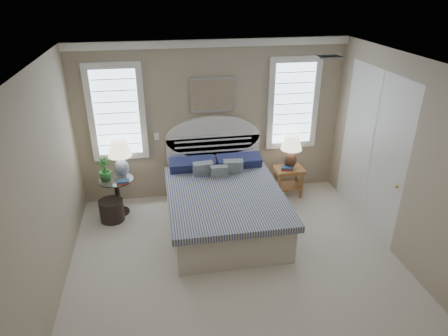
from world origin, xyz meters
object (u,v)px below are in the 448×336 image
Objects in this scene: bed at (223,201)px; nightstand_right at (288,175)px; side_table_left at (117,192)px; floor_pot at (112,210)px; lamp_left at (120,155)px; lamp_right at (291,148)px.

nightstand_right is at bearing 28.03° from bed.
side_table_left reaches higher than floor_pot.
side_table_left is 0.64m from lamp_left.
side_table_left reaches higher than nightstand_right.
lamp_right is at bearing 55.57° from nightstand_right.
lamp_left is 2.87m from lamp_right.
lamp_left reaches higher than side_table_left.
side_table_left is at bearing -134.93° from lamp_left.
bed reaches higher than side_table_left.
bed is 4.29× the size of nightstand_right.
lamp_right is (0.02, 0.04, 0.51)m from nightstand_right.
lamp_left is at bearing 45.07° from side_table_left.
lamp_right reaches higher than floor_pot.
bed is 3.61× the size of side_table_left.
bed is 1.80m from floor_pot.
bed reaches higher than floor_pot.
bed is at bearing -24.32° from lamp_left.
nightstand_right is 2.91m from lamp_left.
lamp_right is (1.32, 0.73, 0.51)m from bed.
nightstand_right is (2.95, 0.10, -0.00)m from side_table_left.
floor_pot is 0.91m from lamp_left.
bed is 3.81× the size of lamp_right.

